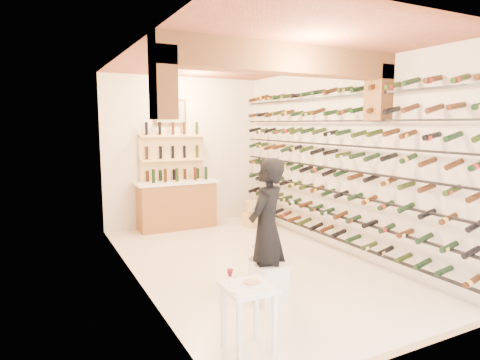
% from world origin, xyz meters
% --- Properties ---
extents(ground, '(6.00, 6.00, 0.00)m').
position_xyz_m(ground, '(0.00, 0.00, 0.00)').
color(ground, white).
rests_on(ground, ground).
extents(room_shell, '(3.52, 6.02, 3.21)m').
position_xyz_m(room_shell, '(0.00, -0.26, 2.25)').
color(room_shell, beige).
rests_on(room_shell, ground).
extents(wine_rack, '(0.32, 5.70, 2.56)m').
position_xyz_m(wine_rack, '(1.53, 0.00, 1.55)').
color(wine_rack, black).
rests_on(wine_rack, ground).
extents(back_counter, '(1.70, 0.62, 1.29)m').
position_xyz_m(back_counter, '(-0.30, 2.65, 0.53)').
color(back_counter, '#955D2E').
rests_on(back_counter, ground).
extents(back_shelving, '(1.40, 0.31, 2.73)m').
position_xyz_m(back_shelving, '(-0.30, 2.89, 1.17)').
color(back_shelving, '#E1BC7E').
rests_on(back_shelving, ground).
extents(tasting_table, '(0.47, 0.47, 0.80)m').
position_xyz_m(tasting_table, '(-1.21, -2.25, 0.54)').
color(tasting_table, white).
rests_on(tasting_table, ground).
extents(white_stool, '(0.40, 0.40, 0.47)m').
position_xyz_m(white_stool, '(-0.44, -1.36, 0.23)').
color(white_stool, white).
rests_on(white_stool, ground).
extents(person, '(0.78, 0.73, 1.79)m').
position_xyz_m(person, '(-0.43, -1.26, 0.90)').
color(person, black).
rests_on(person, ground).
extents(chrome_barstool, '(0.43, 0.43, 0.84)m').
position_xyz_m(chrome_barstool, '(0.23, -0.02, 0.48)').
color(chrome_barstool, silver).
rests_on(chrome_barstool, ground).
extents(crate_lower, '(0.54, 0.41, 0.30)m').
position_xyz_m(crate_lower, '(1.27, 2.04, 0.15)').
color(crate_lower, tan).
rests_on(crate_lower, ground).
extents(crate_upper, '(0.49, 0.39, 0.26)m').
position_xyz_m(crate_upper, '(1.27, 2.04, 0.43)').
color(crate_upper, tan).
rests_on(crate_upper, crate_lower).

